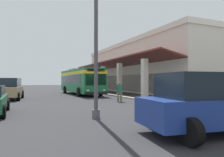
% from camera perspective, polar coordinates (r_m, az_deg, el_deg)
% --- Properties ---
extents(ground, '(120.00, 120.00, 0.00)m').
position_cam_1_polar(ground, '(32.63, 1.38, -3.67)').
color(ground, '#2D2D30').
extents(curb_strip, '(35.35, 0.50, 0.12)m').
position_cam_1_polar(curb_strip, '(31.20, -5.43, -3.70)').
color(curb_strip, '#9E998E').
rests_on(curb_strip, ground).
extents(plaza_building, '(29.76, 13.50, 7.79)m').
position_cam_1_polar(plaza_building, '(35.40, 9.59, 2.89)').
color(plaza_building, beige).
rests_on(plaza_building, ground).
extents(transit_bus, '(11.30, 3.11, 3.34)m').
position_cam_1_polar(transit_bus, '(26.64, -8.74, -0.36)').
color(transit_bus, '#196638').
rests_on(transit_bus, ground).
extents(parked_suv_blue, '(3.10, 5.01, 1.97)m').
position_cam_1_polar(parked_suv_blue, '(7.57, 26.08, -5.88)').
color(parked_suv_blue, navy).
rests_on(parked_suv_blue, ground).
extents(parked_suv_tan, '(4.97, 2.53, 1.97)m').
position_cam_1_polar(parked_suv_tan, '(21.20, -26.52, -2.48)').
color(parked_suv_tan, '#9E845B').
rests_on(parked_suv_tan, ground).
extents(pedestrian, '(0.44, 0.63, 1.63)m').
position_cam_1_polar(pedestrian, '(17.01, 2.08, -3.37)').
color(pedestrian, '#726651').
rests_on(pedestrian, ground).
extents(potted_palm, '(2.03, 1.78, 2.69)m').
position_cam_1_polar(potted_palm, '(39.39, -6.76, -2.23)').
color(potted_palm, gray).
rests_on(potted_palm, ground).
extents(lot_light_pole, '(0.60, 0.60, 8.73)m').
position_cam_1_polar(lot_light_pole, '(9.92, -4.43, 16.54)').
color(lot_light_pole, '#59595B').
rests_on(lot_light_pole, ground).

